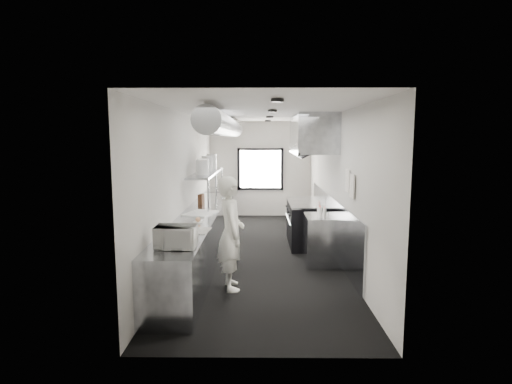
{
  "coord_description": "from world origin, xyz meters",
  "views": [
    {
      "loc": [
        -0.01,
        -8.05,
        2.32
      ],
      "look_at": [
        -0.09,
        -0.2,
        1.27
      ],
      "focal_mm": 28.58,
      "sensor_mm": 36.0,
      "label": 1
    }
  ],
  "objects_px": {
    "small_plate": "(198,223)",
    "squeeze_bottle_d": "(319,209)",
    "deli_tub_b": "(169,237)",
    "prep_counter": "(200,237)",
    "squeeze_bottle_a": "(325,213)",
    "exhaust_hood": "(312,134)",
    "line_cook": "(231,233)",
    "microwave": "(176,237)",
    "knife_block": "(201,199)",
    "squeeze_bottle_b": "(320,213)",
    "bottle_station": "(323,240)",
    "plate_stack_b": "(203,166)",
    "plate_stack_c": "(207,163)",
    "plate_stack_d": "(212,162)",
    "deli_tub_a": "(173,234)",
    "squeeze_bottle_c": "(319,211)",
    "pass_shelf": "(207,173)",
    "squeeze_bottle_e": "(319,209)",
    "range": "(308,223)",
    "far_work_table": "(219,205)",
    "plate_stack_a": "(202,167)",
    "cutting_board": "(200,213)"
  },
  "relations": [
    {
      "from": "exhaust_hood",
      "to": "line_cook",
      "type": "relative_size",
      "value": 1.26
    },
    {
      "from": "microwave",
      "to": "squeeze_bottle_c",
      "type": "distance_m",
      "value": 3.08
    },
    {
      "from": "prep_counter",
      "to": "knife_block",
      "type": "height_order",
      "value": "knife_block"
    },
    {
      "from": "small_plate",
      "to": "cutting_board",
      "type": "xyz_separation_m",
      "value": [
        -0.08,
        0.84,
        0.0
      ]
    },
    {
      "from": "squeeze_bottle_e",
      "to": "squeeze_bottle_a",
      "type": "bearing_deg",
      "value": -88.79
    },
    {
      "from": "range",
      "to": "squeeze_bottle_e",
      "type": "height_order",
      "value": "squeeze_bottle_e"
    },
    {
      "from": "microwave",
      "to": "knife_block",
      "type": "relative_size",
      "value": 2.25
    },
    {
      "from": "deli_tub_a",
      "to": "squeeze_bottle_c",
      "type": "bearing_deg",
      "value": 35.01
    },
    {
      "from": "plate_stack_a",
      "to": "cutting_board",
      "type": "bearing_deg",
      "value": -85.72
    },
    {
      "from": "exhaust_hood",
      "to": "far_work_table",
      "type": "xyz_separation_m",
      "value": [
        -2.25,
        2.5,
        -1.94
      ]
    },
    {
      "from": "line_cook",
      "to": "cutting_board",
      "type": "height_order",
      "value": "line_cook"
    },
    {
      "from": "bottle_station",
      "to": "squeeze_bottle_e",
      "type": "relative_size",
      "value": 5.55
    },
    {
      "from": "pass_shelf",
      "to": "line_cook",
      "type": "height_order",
      "value": "line_cook"
    },
    {
      "from": "small_plate",
      "to": "plate_stack_b",
      "type": "xyz_separation_m",
      "value": [
        -0.18,
        1.95,
        0.82
      ]
    },
    {
      "from": "prep_counter",
      "to": "squeeze_bottle_a",
      "type": "height_order",
      "value": "squeeze_bottle_a"
    },
    {
      "from": "plate_stack_d",
      "to": "bottle_station",
      "type": "bearing_deg",
      "value": -46.2
    },
    {
      "from": "small_plate",
      "to": "squeeze_bottle_d",
      "type": "relative_size",
      "value": 0.91
    },
    {
      "from": "squeeze_bottle_c",
      "to": "line_cook",
      "type": "bearing_deg",
      "value": -140.98
    },
    {
      "from": "far_work_table",
      "to": "plate_stack_d",
      "type": "height_order",
      "value": "plate_stack_d"
    },
    {
      "from": "exhaust_hood",
      "to": "squeeze_bottle_c",
      "type": "height_order",
      "value": "exhaust_hood"
    },
    {
      "from": "squeeze_bottle_b",
      "to": "bottle_station",
      "type": "bearing_deg",
      "value": 66.67
    },
    {
      "from": "bottle_station",
      "to": "microwave",
      "type": "xyz_separation_m",
      "value": [
        -2.25,
        -2.22,
        0.6
      ]
    },
    {
      "from": "plate_stack_d",
      "to": "squeeze_bottle_e",
      "type": "bearing_deg",
      "value": -43.07
    },
    {
      "from": "microwave",
      "to": "plate_stack_b",
      "type": "distance_m",
      "value": 3.57
    },
    {
      "from": "microwave",
      "to": "bottle_station",
      "type": "bearing_deg",
      "value": 44.79
    },
    {
      "from": "range",
      "to": "small_plate",
      "type": "distance_m",
      "value": 2.97
    },
    {
      "from": "pass_shelf",
      "to": "plate_stack_b",
      "type": "relative_size",
      "value": 9.63
    },
    {
      "from": "plate_stack_d",
      "to": "deli_tub_a",
      "type": "bearing_deg",
      "value": -91.09
    },
    {
      "from": "prep_counter",
      "to": "plate_stack_d",
      "type": "distance_m",
      "value": 2.58
    },
    {
      "from": "range",
      "to": "line_cook",
      "type": "height_order",
      "value": "line_cook"
    },
    {
      "from": "deli_tub_b",
      "to": "small_plate",
      "type": "xyz_separation_m",
      "value": [
        0.23,
        1.14,
        -0.04
      ]
    },
    {
      "from": "squeeze_bottle_c",
      "to": "squeeze_bottle_d",
      "type": "bearing_deg",
      "value": 83.68
    },
    {
      "from": "knife_block",
      "to": "plate_stack_d",
      "type": "distance_m",
      "value": 1.35
    },
    {
      "from": "small_plate",
      "to": "squeeze_bottle_e",
      "type": "bearing_deg",
      "value": 23.47
    },
    {
      "from": "cutting_board",
      "to": "plate_stack_d",
      "type": "xyz_separation_m",
      "value": [
        -0.04,
        2.24,
        0.84
      ]
    },
    {
      "from": "exhaust_hood",
      "to": "plate_stack_c",
      "type": "relative_size",
      "value": 6.38
    },
    {
      "from": "deli_tub_a",
      "to": "small_plate",
      "type": "xyz_separation_m",
      "value": [
        0.2,
        1.0,
        -0.04
      ]
    },
    {
      "from": "line_cook",
      "to": "deli_tub_a",
      "type": "xyz_separation_m",
      "value": [
        -0.8,
        -0.39,
        0.07
      ]
    },
    {
      "from": "squeeze_bottle_d",
      "to": "small_plate",
      "type": "bearing_deg",
      "value": -158.42
    },
    {
      "from": "plate_stack_c",
      "to": "squeeze_bottle_c",
      "type": "relative_size",
      "value": 1.94
    },
    {
      "from": "squeeze_bottle_e",
      "to": "cutting_board",
      "type": "bearing_deg",
      "value": -177.45
    },
    {
      "from": "bottle_station",
      "to": "squeeze_bottle_a",
      "type": "height_order",
      "value": "squeeze_bottle_a"
    },
    {
      "from": "microwave",
      "to": "plate_stack_b",
      "type": "height_order",
      "value": "plate_stack_b"
    },
    {
      "from": "range",
      "to": "far_work_table",
      "type": "distance_m",
      "value": 3.32
    },
    {
      "from": "plate_stack_d",
      "to": "microwave",
      "type": "bearing_deg",
      "value": -89.05
    },
    {
      "from": "deli_tub_a",
      "to": "squeeze_bottle_d",
      "type": "bearing_deg",
      "value": 38.23
    },
    {
      "from": "deli_tub_b",
      "to": "plate_stack_c",
      "type": "bearing_deg",
      "value": 88.91
    },
    {
      "from": "cutting_board",
      "to": "knife_block",
      "type": "relative_size",
      "value": 3.02
    },
    {
      "from": "squeeze_bottle_d",
      "to": "range",
      "type": "bearing_deg",
      "value": 92.83
    },
    {
      "from": "line_cook",
      "to": "squeeze_bottle_b",
      "type": "relative_size",
      "value": 9.21
    }
  ]
}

